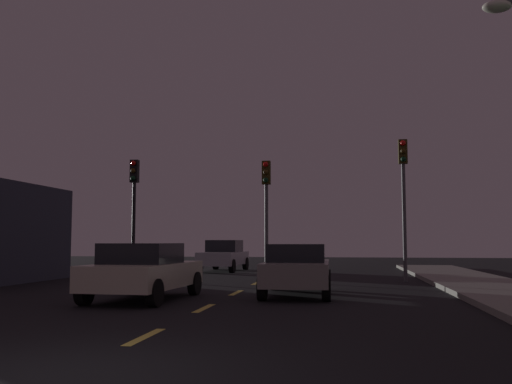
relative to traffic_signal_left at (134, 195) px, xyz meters
name	(u,v)px	position (x,y,z in m)	size (l,w,h in m)	color
ground_plane	(210,305)	(5.10, -8.32, -3.30)	(80.00, 80.00, 0.00)	black
lane_stripe_second	(145,337)	(5.10, -12.72, -3.30)	(0.16, 1.60, 0.01)	#EACC4C
lane_stripe_third	(204,308)	(5.10, -8.92, -3.30)	(0.16, 1.60, 0.01)	#EACC4C
lane_stripe_fourth	(236,293)	(5.10, -5.12, -3.30)	(0.16, 1.60, 0.01)	#EACC4C
lane_stripe_fifth	(256,283)	(5.10, -1.32, -3.30)	(0.16, 1.60, 0.01)	#EACC4C
lane_stripe_sixth	(270,276)	(5.10, 2.48, -3.30)	(0.16, 1.60, 0.01)	#EACC4C
traffic_signal_left	(134,195)	(0.00, 0.00, 0.00)	(0.32, 0.38, 4.70)	black
traffic_signal_center	(266,196)	(5.28, 0.00, -0.10)	(0.32, 0.38, 4.54)	#4C4C51
traffic_signal_right	(404,182)	(10.38, 0.00, 0.34)	(0.32, 0.38, 5.23)	#4C4C51
car_stopped_ahead	(297,269)	(6.90, -5.58, -2.58)	(1.89, 4.26, 1.40)	gray
car_adjacent_lane	(144,271)	(3.15, -7.44, -2.57)	(2.11, 4.13, 1.43)	beige
car_oncoming_far	(224,255)	(2.27, 6.47, -2.53)	(1.94, 4.21, 1.53)	silver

